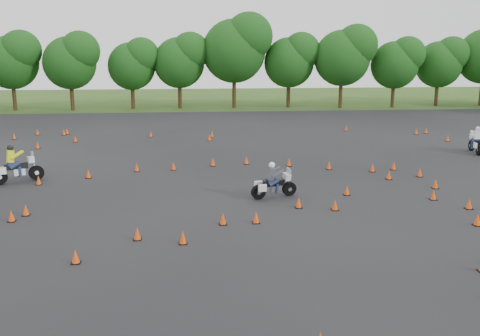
{
  "coord_description": "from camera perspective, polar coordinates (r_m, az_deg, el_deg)",
  "views": [
    {
      "loc": [
        -2.33,
        -20.91,
        6.89
      ],
      "look_at": [
        0.0,
        4.0,
        1.2
      ],
      "focal_mm": 40.0,
      "sensor_mm": 36.0,
      "label": 1
    }
  ],
  "objects": [
    {
      "name": "asphalt_pad",
      "position": [
        27.87,
        -0.38,
        -1.49
      ],
      "size": [
        62.0,
        62.0,
        0.0
      ],
      "primitive_type": "plane",
      "color": "black",
      "rests_on": "ground"
    },
    {
      "name": "traffic_cones",
      "position": [
        27.72,
        -0.52,
        -1.09
      ],
      "size": [
        36.57,
        33.0,
        0.45
      ],
      "color": "#E14509",
      "rests_on": "asphalt_pad"
    },
    {
      "name": "ground",
      "position": [
        22.13,
        0.97,
        -5.32
      ],
      "size": [
        140.0,
        140.0,
        0.0
      ],
      "primitive_type": "plane",
      "color": "#2D5119",
      "rests_on": "ground"
    },
    {
      "name": "treeline",
      "position": [
        56.5,
        -2.18,
        10.5
      ],
      "size": [
        87.27,
        32.15,
        11.17
      ],
      "color": "#174413",
      "rests_on": "ground"
    },
    {
      "name": "rider_white",
      "position": [
        38.65,
        23.87,
        2.8
      ],
      "size": [
        1.16,
        2.42,
        1.79
      ],
      "primitive_type": null,
      "rotation": [
        0.0,
        0.0,
        1.37
      ],
      "color": "silver",
      "rests_on": "ground"
    },
    {
      "name": "rider_grey",
      "position": [
        24.87,
        3.62,
        -1.2
      ],
      "size": [
        2.37,
        1.31,
        1.75
      ],
      "primitive_type": null,
      "rotation": [
        0.0,
        0.0,
        0.29
      ],
      "color": "#414548",
      "rests_on": "ground"
    },
    {
      "name": "rider_yellow",
      "position": [
        29.8,
        -22.66,
        0.41
      ],
      "size": [
        2.65,
        1.89,
        1.99
      ],
      "primitive_type": null,
      "rotation": [
        0.0,
        0.0,
        0.48
      ],
      "color": "#D2D813",
      "rests_on": "ground"
    }
  ]
}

